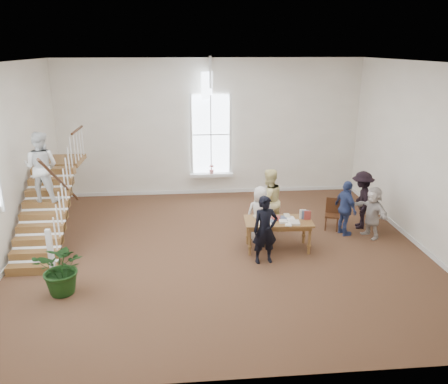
{
  "coord_description": "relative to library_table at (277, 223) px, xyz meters",
  "views": [
    {
      "loc": [
        -0.84,
        -9.88,
        4.84
      ],
      "look_at": [
        0.08,
        0.4,
        1.38
      ],
      "focal_mm": 35.0,
      "sensor_mm": 36.0,
      "label": 1
    }
  ],
  "objects": [
    {
      "name": "ground",
      "position": [
        -1.36,
        0.08,
        -0.69
      ],
      "size": [
        10.0,
        10.0,
        0.0
      ],
      "primitive_type": "plane",
      "color": "#4D331E",
      "rests_on": "ground"
    },
    {
      "name": "woman_cluster_c",
      "position": [
        2.64,
        0.51,
        0.0
      ],
      "size": [
        0.8,
        1.35,
        1.39
      ],
      "primitive_type": "imported",
      "rotation": [
        0.0,
        0.0,
        5.03
      ],
      "color": "beige",
      "rests_on": "ground"
    },
    {
      "name": "woman_cluster_a",
      "position": [
        1.99,
        0.71,
        0.06
      ],
      "size": [
        0.57,
        0.94,
        1.5
      ],
      "primitive_type": "imported",
      "rotation": [
        0.0,
        0.0,
        1.81
      ],
      "color": "navy",
      "rests_on": "ground"
    },
    {
      "name": "person_yellow",
      "position": [
        -0.03,
        1.1,
        0.19
      ],
      "size": [
        1.06,
        0.96,
        1.77
      ],
      "primitive_type": "imported",
      "rotation": [
        0.0,
        0.0,
        3.56
      ],
      "color": "#FAEA9C",
      "rests_on": "ground"
    },
    {
      "name": "side_chair",
      "position": [
        1.79,
        1.16,
        -0.22
      ],
      "size": [
        0.48,
        0.48,
        0.87
      ],
      "rotation": [
        0.0,
        0.0,
        -0.35
      ],
      "color": "#39200F",
      "rests_on": "ground"
    },
    {
      "name": "elderly_woman",
      "position": [
        -0.33,
        0.6,
        0.03
      ],
      "size": [
        0.71,
        0.47,
        1.45
      ],
      "primitive_type": "imported",
      "rotation": [
        0.0,
        0.0,
        3.15
      ],
      "color": "silver",
      "rests_on": "ground"
    },
    {
      "name": "staircase",
      "position": [
        -5.7,
        0.83,
        0.93
      ],
      "size": [
        1.1,
        4.1,
        2.92
      ],
      "color": "brown",
      "rests_on": "ground"
    },
    {
      "name": "floor_plant",
      "position": [
        -4.76,
        -1.64,
        -0.12
      ],
      "size": [
        1.17,
        1.06,
        1.14
      ],
      "primitive_type": "imported",
      "rotation": [
        0.0,
        0.0,
        -0.17
      ],
      "color": "#153511",
      "rests_on": "ground"
    },
    {
      "name": "room_shell",
      "position": [
        -1.36,
        4.47,
        -0.29
      ],
      "size": [
        10.49,
        10.0,
        10.0
      ],
      "color": "silver",
      "rests_on": "ground"
    },
    {
      "name": "woman_cluster_b",
      "position": [
        2.59,
        1.16,
        0.12
      ],
      "size": [
        0.86,
        1.17,
        1.62
      ],
      "primitive_type": "imported",
      "rotation": [
        0.0,
        0.0,
        4.44
      ],
      "color": "black",
      "rests_on": "ground"
    },
    {
      "name": "library_table",
      "position": [
        0.0,
        0.0,
        0.0
      ],
      "size": [
        1.69,
        0.91,
        0.83
      ],
      "rotation": [
        0.0,
        0.0,
        -0.06
      ],
      "color": "brown",
      "rests_on": "ground"
    },
    {
      "name": "police_officer",
      "position": [
        -0.43,
        -0.65,
        0.12
      ],
      "size": [
        0.64,
        0.47,
        1.63
      ],
      "primitive_type": "imported",
      "rotation": [
        0.0,
        0.0,
        0.14
      ],
      "color": "black",
      "rests_on": "ground"
    }
  ]
}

